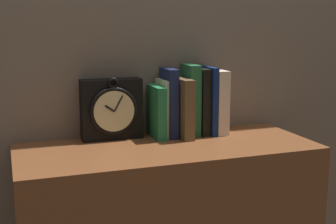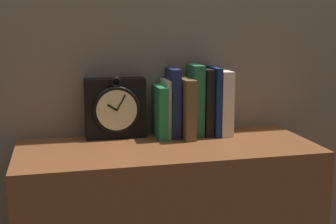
{
  "view_description": "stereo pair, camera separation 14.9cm",
  "coord_description": "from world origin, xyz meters",
  "views": [
    {
      "loc": [
        -0.49,
        -1.38,
        1.15
      ],
      "look_at": [
        0.0,
        0.0,
        0.87
      ],
      "focal_mm": 50.0,
      "sensor_mm": 36.0,
      "label": 1
    },
    {
      "loc": [
        -0.34,
        -1.42,
        1.15
      ],
      "look_at": [
        0.0,
        0.0,
        0.87
      ],
      "focal_mm": 50.0,
      "sensor_mm": 36.0,
      "label": 2
    }
  ],
  "objects": [
    {
      "name": "clock",
      "position": [
        -0.15,
        0.15,
        0.86
      ],
      "size": [
        0.21,
        0.08,
        0.21
      ],
      "color": "black",
      "rests_on": "bookshelf"
    },
    {
      "name": "book_slot0_green",
      "position": [
        0.0,
        0.12,
        0.85
      ],
      "size": [
        0.03,
        0.13,
        0.18
      ],
      "color": "#227442",
      "rests_on": "bookshelf"
    },
    {
      "name": "book_slot1_cream",
      "position": [
        0.02,
        0.13,
        0.86
      ],
      "size": [
        0.01,
        0.11,
        0.2
      ],
      "color": "beige",
      "rests_on": "bookshelf"
    },
    {
      "name": "book_slot2_navy",
      "position": [
        0.05,
        0.13,
        0.88
      ],
      "size": [
        0.03,
        0.12,
        0.24
      ],
      "color": "#1A244C",
      "rests_on": "bookshelf"
    },
    {
      "name": "book_slot3_brown",
      "position": [
        0.09,
        0.11,
        0.86
      ],
      "size": [
        0.04,
        0.16,
        0.21
      ],
      "color": "brown",
      "rests_on": "bookshelf"
    },
    {
      "name": "book_slot4_green",
      "position": [
        0.13,
        0.13,
        0.88
      ],
      "size": [
        0.04,
        0.11,
        0.25
      ],
      "color": "#25663B",
      "rests_on": "bookshelf"
    },
    {
      "name": "book_slot5_black",
      "position": [
        0.17,
        0.13,
        0.87
      ],
      "size": [
        0.03,
        0.12,
        0.23
      ],
      "color": "black",
      "rests_on": "bookshelf"
    },
    {
      "name": "book_slot6_navy",
      "position": [
        0.19,
        0.12,
        0.88
      ],
      "size": [
        0.02,
        0.13,
        0.24
      ],
      "color": "navy",
      "rests_on": "bookshelf"
    },
    {
      "name": "book_slot7_cream",
      "position": [
        0.23,
        0.12,
        0.87
      ],
      "size": [
        0.04,
        0.13,
        0.23
      ],
      "color": "beige",
      "rests_on": "bookshelf"
    }
  ]
}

